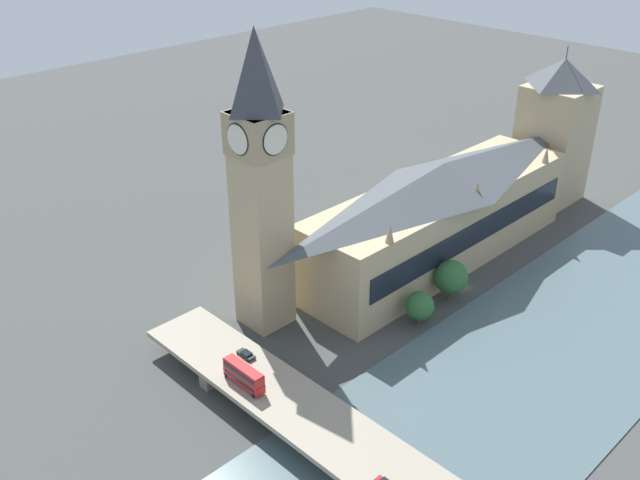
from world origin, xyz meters
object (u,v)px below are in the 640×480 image
Objects in this scene: parliament_hall at (441,212)px; clock_tower at (260,179)px; double_decker_bus_lead at (244,375)px; car_southbound_lead at (246,354)px; victoria_tower at (554,131)px; road_bridge at (383,471)px.

parliament_hall is 63.28m from clock_tower.
clock_tower is at bearing 78.95° from parliament_hall.
double_decker_bus_lead is (-22.03, 24.81, -30.66)m from clock_tower.
parliament_hall is 83.10m from double_decker_bus_lead.
double_decker_bus_lead is 10.04m from car_southbound_lead.
clock_tower is 1.41× the size of victoria_tower.
double_decker_bus_lead is at bearing 5.57° from road_bridge.
clock_tower is at bearing -51.23° from car_southbound_lead.
road_bridge is at bearing 120.80° from parliament_hall.
victoria_tower is 145.13m from double_decker_bus_lead.
parliament_hall is 62.42m from victoria_tower.
victoria_tower is at bearing -85.67° from double_decker_bus_lead.
double_decker_bus_lead is (-10.83, 82.15, -6.34)m from parliament_hall.
car_southbound_lead is (-3.55, 137.36, -17.69)m from victoria_tower.
double_decker_bus_lead is (36.05, 3.52, 3.89)m from road_bridge.
car_southbound_lead is at bearing 92.64° from parliament_hall.
victoria_tower is 0.39× the size of road_bridge.
parliament_hall is 92.12m from road_bridge.
clock_tower is 120.54m from victoria_tower.
parliament_hall is at bearing -59.20° from road_bridge.
road_bridge is 12.27× the size of double_decker_bus_lead.
car_southbound_lead is at bearing 91.48° from victoria_tower.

